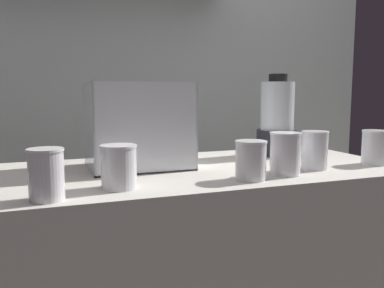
% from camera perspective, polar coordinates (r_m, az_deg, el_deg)
% --- Properties ---
extents(back_wall_unit, '(2.60, 0.24, 2.50)m').
position_cam_1_polar(back_wall_unit, '(2.07, -7.74, 10.45)').
color(back_wall_unit, silver).
rests_on(back_wall_unit, ground_plane).
extents(carrot_display_bin, '(0.32, 0.26, 0.28)m').
position_cam_1_polar(carrot_display_bin, '(1.38, -7.40, 0.52)').
color(carrot_display_bin, white).
rests_on(carrot_display_bin, counter).
extents(blender_pitcher, '(0.16, 0.16, 0.32)m').
position_cam_1_polar(blender_pitcher, '(1.65, 11.59, 3.08)').
color(blender_pitcher, black).
rests_on(blender_pitcher, counter).
extents(juice_cup_mango_far_left, '(0.08, 0.08, 0.12)m').
position_cam_1_polar(juice_cup_mango_far_left, '(1.02, -19.37, -4.46)').
color(juice_cup_mango_far_left, white).
rests_on(juice_cup_mango_far_left, counter).
extents(juice_cup_orange_left, '(0.10, 0.10, 0.11)m').
position_cam_1_polar(juice_cup_orange_left, '(1.09, -10.02, -3.42)').
color(juice_cup_orange_left, white).
rests_on(juice_cup_orange_left, counter).
extents(juice_cup_mango_middle, '(0.09, 0.09, 0.11)m').
position_cam_1_polar(juice_cup_mango_middle, '(1.19, 8.07, -2.57)').
color(juice_cup_mango_middle, white).
rests_on(juice_cup_mango_middle, counter).
extents(juice_cup_orange_right, '(0.09, 0.09, 0.13)m').
position_cam_1_polar(juice_cup_orange_right, '(1.28, 12.68, -1.57)').
color(juice_cup_orange_right, white).
rests_on(juice_cup_orange_right, counter).
extents(juice_cup_orange_far_right, '(0.09, 0.09, 0.12)m').
position_cam_1_polar(juice_cup_orange_far_right, '(1.40, 16.48, -1.14)').
color(juice_cup_orange_far_right, white).
rests_on(juice_cup_orange_far_right, counter).
extents(juice_cup_beet_rightmost, '(0.09, 0.09, 0.12)m').
position_cam_1_polar(juice_cup_beet_rightmost, '(1.55, 23.79, -0.60)').
color(juice_cup_beet_rightmost, white).
rests_on(juice_cup_beet_rightmost, counter).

